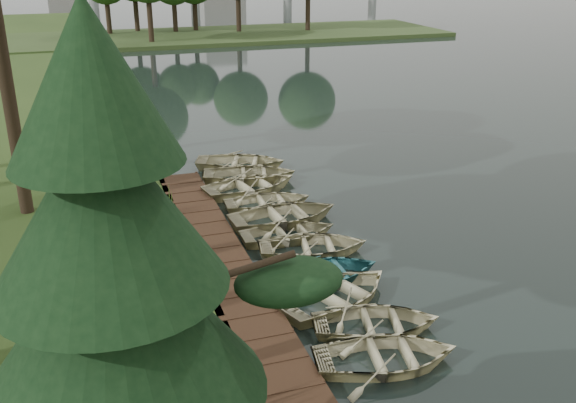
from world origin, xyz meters
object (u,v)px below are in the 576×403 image
object	(u,v)px
rowboat_2	(338,291)
stored_rowboat	(71,184)
boardwalk	(223,266)
rowboat_0	(387,353)
rowboat_1	(377,320)
pine_tree	(110,253)

from	to	relation	value
rowboat_2	stored_rowboat	bearing A→B (deg)	11.03
stored_rowboat	boardwalk	bearing A→B (deg)	-130.52
rowboat_0	stored_rowboat	bearing A→B (deg)	36.57
rowboat_2	rowboat_0	bearing A→B (deg)	157.81
rowboat_0	rowboat_1	world-z (taller)	rowboat_0
rowboat_1	rowboat_2	xyz separation A→B (m)	(-0.38, 1.52, 0.04)
stored_rowboat	pine_tree	size ratio (longest dim) A/B	0.43
rowboat_1	stored_rowboat	world-z (taller)	stored_rowboat
rowboat_2	stored_rowboat	size ratio (longest dim) A/B	0.99
rowboat_1	pine_tree	xyz separation A→B (m)	(-6.06, -4.61, 4.89)
rowboat_2	stored_rowboat	distance (m)	11.87
rowboat_0	rowboat_1	size ratio (longest dim) A/B	1.05
pine_tree	rowboat_0	bearing A→B (deg)	30.11
boardwalk	pine_tree	world-z (taller)	pine_tree
rowboat_0	boardwalk	bearing A→B (deg)	32.97
rowboat_1	stored_rowboat	bearing A→B (deg)	44.04
rowboat_1	pine_tree	bearing A→B (deg)	140.52
boardwalk	rowboat_2	size ratio (longest dim) A/B	4.64
boardwalk	rowboat_1	distance (m)	5.16
rowboat_1	stored_rowboat	distance (m)	13.36
pine_tree	stored_rowboat	bearing A→B (deg)	92.76
boardwalk	rowboat_0	bearing A→B (deg)	-66.86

